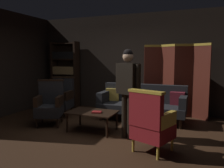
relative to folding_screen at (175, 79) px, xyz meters
The scene contains 12 objects.
ground_plane 2.68m from the folding_screen, 120.16° to the right, with size 10.00×10.00×0.00m, color #331E11.
back_wall 1.35m from the folding_screen, 166.72° to the left, with size 7.20×0.10×2.80m, color black.
side_wall_left 4.55m from the folding_screen, 159.92° to the right, with size 0.10×3.60×2.80m, color black.
folding_screen is the anchor object (origin of this frame).
bookshelf 3.40m from the folding_screen, behind, with size 0.90×0.32×2.05m.
velvet_couch 1.13m from the folding_screen, 134.96° to the right, with size 2.12×0.78×0.88m.
coffee_table 2.50m from the folding_screen, 127.19° to the right, with size 1.00×0.64×0.42m.
armchair_gilt_accent 2.61m from the folding_screen, 92.09° to the right, with size 0.74×0.74×1.04m.
armchair_wing_left 3.06m from the folding_screen, 159.56° to the right, with size 0.67×0.66×1.04m.
armchair_wing_right 3.23m from the folding_screen, 144.45° to the right, with size 0.76×0.76×1.04m.
standing_figure 2.16m from the folding_screen, 107.53° to the right, with size 0.55×0.35×1.70m.
book_red_leather 2.47m from the folding_screen, 123.58° to the right, with size 0.19×0.15×0.03m, color maroon.
Camera 1 is at (1.88, -3.92, 1.52)m, focal length 36.07 mm.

